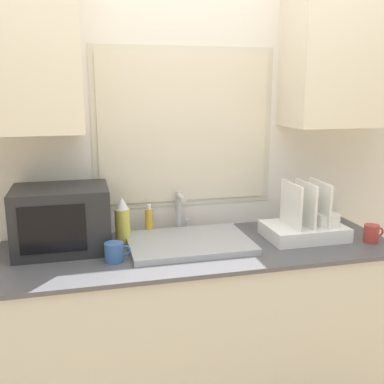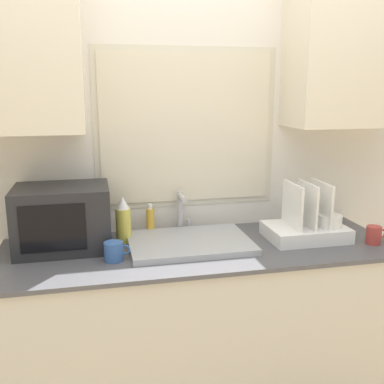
# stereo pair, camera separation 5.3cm
# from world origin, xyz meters

# --- Properties ---
(countertop) EXTENTS (1.90, 0.66, 0.92)m
(countertop) POSITION_xyz_m (0.00, 0.32, 0.46)
(countertop) COLOR beige
(countertop) RESTS_ON ground_plane
(wall_back) EXTENTS (6.00, 0.38, 2.60)m
(wall_back) POSITION_xyz_m (0.00, 0.62, 1.44)
(wall_back) COLOR silver
(wall_back) RESTS_ON ground_plane
(sink_basin) EXTENTS (0.58, 0.42, 0.03)m
(sink_basin) POSITION_xyz_m (-0.05, 0.34, 0.94)
(sink_basin) COLOR #9EA0A5
(sink_basin) RESTS_ON countertop
(faucet) EXTENTS (0.08, 0.15, 0.22)m
(faucet) POSITION_xyz_m (-0.04, 0.57, 1.05)
(faucet) COLOR #B7B7BC
(faucet) RESTS_ON countertop
(microwave) EXTENTS (0.43, 0.32, 0.30)m
(microwave) POSITION_xyz_m (-0.64, 0.43, 1.07)
(microwave) COLOR #232326
(microwave) RESTS_ON countertop
(dish_rack) EXTENTS (0.39, 0.27, 0.29)m
(dish_rack) POSITION_xyz_m (0.55, 0.31, 0.99)
(dish_rack) COLOR white
(dish_rack) RESTS_ON countertop
(spray_bottle) EXTENTS (0.07, 0.07, 0.23)m
(spray_bottle) POSITION_xyz_m (-0.36, 0.47, 1.03)
(spray_bottle) COLOR #D8CC4C
(spray_bottle) RESTS_ON countertop
(soap_bottle) EXTENTS (0.04, 0.04, 0.16)m
(soap_bottle) POSITION_xyz_m (-0.21, 0.57, 0.99)
(soap_bottle) COLOR gold
(soap_bottle) RESTS_ON countertop
(mug_near_sink) EXTENTS (0.12, 0.08, 0.09)m
(mug_near_sink) POSITION_xyz_m (-0.42, 0.22, 0.97)
(mug_near_sink) COLOR #335999
(mug_near_sink) RESTS_ON countertop
(mug_by_rack) EXTENTS (0.11, 0.07, 0.09)m
(mug_by_rack) POSITION_xyz_m (0.84, 0.17, 0.97)
(mug_by_rack) COLOR #A53833
(mug_by_rack) RESTS_ON countertop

